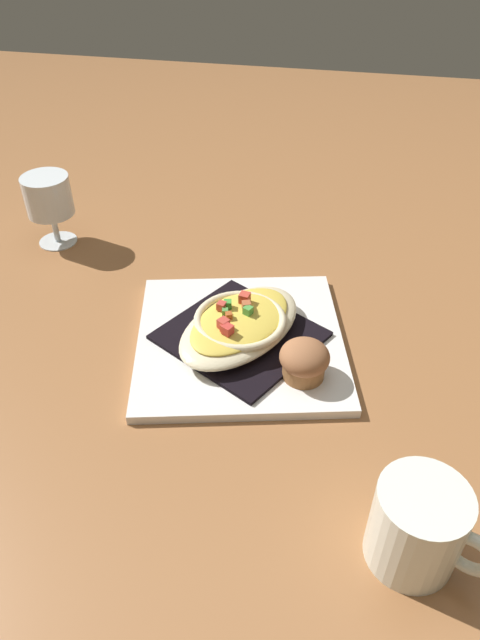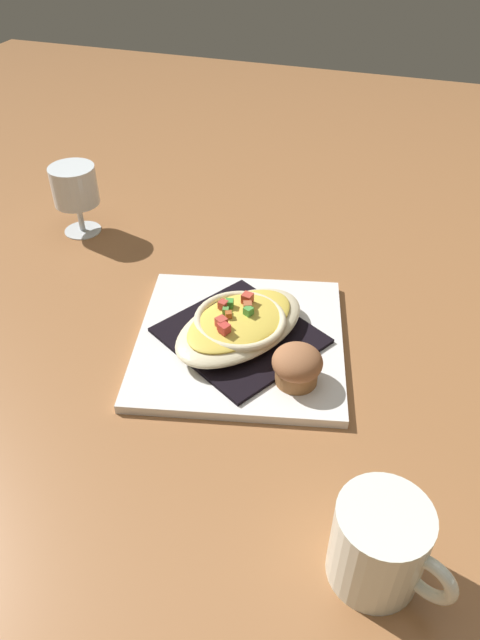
{
  "view_description": "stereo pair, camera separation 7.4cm",
  "coord_description": "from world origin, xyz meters",
  "px_view_note": "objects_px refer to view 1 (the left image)",
  "views": [
    {
      "loc": [
        0.12,
        -0.59,
        0.54
      ],
      "look_at": [
        0.0,
        0.0,
        0.04
      ],
      "focal_mm": 32.55,
      "sensor_mm": 36.0,
      "label": 1
    },
    {
      "loc": [
        0.19,
        -0.57,
        0.54
      ],
      "look_at": [
        0.0,
        0.0,
        0.04
      ],
      "focal_mm": 32.55,
      "sensor_mm": 36.0,
      "label": 2
    }
  ],
  "objects_px": {
    "square_plate": "(240,341)",
    "coffee_mug": "(417,530)",
    "muffin": "(304,360)",
    "gratin_dish": "(240,324)",
    "stemmed_glass": "(49,199)"
  },
  "relations": [
    {
      "from": "muffin",
      "to": "coffee_mug",
      "type": "distance_m",
      "value": 0.25
    },
    {
      "from": "coffee_mug",
      "to": "muffin",
      "type": "bearing_deg",
      "value": 121.51
    },
    {
      "from": "gratin_dish",
      "to": "muffin",
      "type": "height_order",
      "value": "same"
    },
    {
      "from": "muffin",
      "to": "stemmed_glass",
      "type": "bearing_deg",
      "value": 150.61
    },
    {
      "from": "square_plate",
      "to": "coffee_mug",
      "type": "relative_size",
      "value": 2.43
    },
    {
      "from": "square_plate",
      "to": "coffee_mug",
      "type": "xyz_separation_m",
      "value": [
        0.22,
        -0.27,
        0.04
      ]
    },
    {
      "from": "coffee_mug",
      "to": "stemmed_glass",
      "type": "distance_m",
      "value": 0.75
    },
    {
      "from": "gratin_dish",
      "to": "coffee_mug",
      "type": "height_order",
      "value": "coffee_mug"
    },
    {
      "from": "gratin_dish",
      "to": "coffee_mug",
      "type": "relative_size",
      "value": 2.05
    },
    {
      "from": "stemmed_glass",
      "to": "gratin_dish",
      "type": "bearing_deg",
      "value": -28.86
    },
    {
      "from": "square_plate",
      "to": "stemmed_glass",
      "type": "bearing_deg",
      "value": 151.14
    },
    {
      "from": "gratin_dish",
      "to": "coffee_mug",
      "type": "xyz_separation_m",
      "value": [
        0.22,
        -0.27,
        0.0
      ]
    },
    {
      "from": "muffin",
      "to": "coffee_mug",
      "type": "height_order",
      "value": "coffee_mug"
    },
    {
      "from": "square_plate",
      "to": "muffin",
      "type": "xyz_separation_m",
      "value": [
        0.09,
        -0.06,
        0.03
      ]
    },
    {
      "from": "square_plate",
      "to": "muffin",
      "type": "distance_m",
      "value": 0.11
    }
  ]
}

